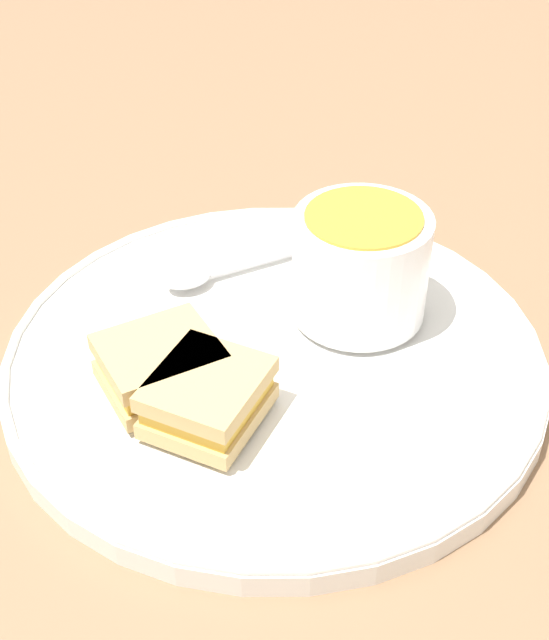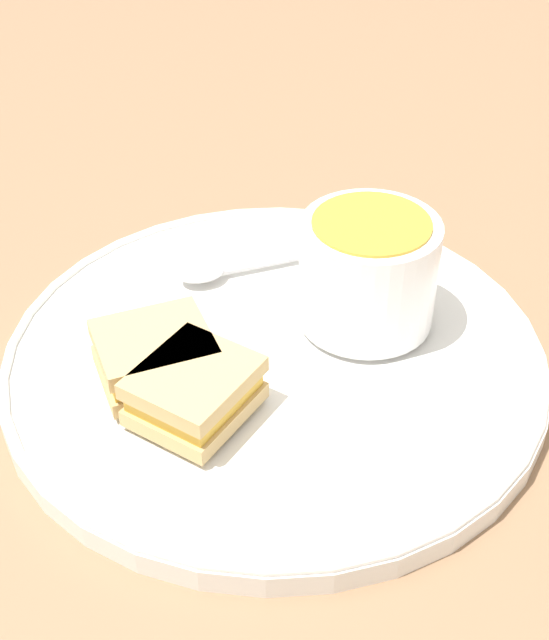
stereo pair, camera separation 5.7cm
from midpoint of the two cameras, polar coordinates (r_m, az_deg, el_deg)
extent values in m
plane|color=#8E6B4C|center=(0.59, -2.74, -3.26)|extent=(2.40, 2.40, 0.00)
cylinder|color=white|center=(0.59, -2.76, -2.69)|extent=(0.35, 0.35, 0.02)
torus|color=white|center=(0.58, -2.79, -1.99)|extent=(0.35, 0.35, 0.01)
cylinder|color=white|center=(0.61, 2.69, 0.75)|extent=(0.05, 0.05, 0.01)
cylinder|color=white|center=(0.59, 2.78, 3.37)|extent=(0.09, 0.09, 0.07)
cylinder|color=gold|center=(0.57, 2.89, 6.34)|extent=(0.08, 0.08, 0.01)
cube|color=silver|center=(0.66, -3.11, 3.77)|extent=(0.01, 0.10, 0.00)
ellipsoid|color=silver|center=(0.64, -8.14, 2.56)|extent=(0.03, 0.03, 0.01)
cube|color=tan|center=(0.56, -10.28, -3.60)|extent=(0.06, 0.07, 0.01)
cube|color=gold|center=(0.55, -10.40, -2.78)|extent=(0.06, 0.06, 0.01)
cube|color=tan|center=(0.55, -10.53, -1.95)|extent=(0.06, 0.07, 0.01)
cube|color=tan|center=(0.53, -7.32, -5.89)|extent=(0.09, 0.09, 0.01)
cube|color=gold|center=(0.52, -7.41, -5.06)|extent=(0.08, 0.08, 0.01)
cube|color=tan|center=(0.52, -7.50, -4.21)|extent=(0.09, 0.09, 0.01)
camera|label=1|loc=(0.03, -92.86, -2.25)|focal=50.00mm
camera|label=2|loc=(0.03, 87.14, 2.25)|focal=50.00mm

